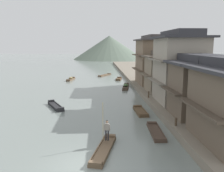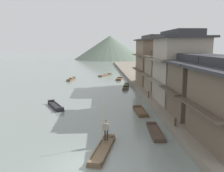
# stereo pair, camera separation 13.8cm
# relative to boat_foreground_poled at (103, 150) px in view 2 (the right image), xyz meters

# --- Properties ---
(ground_plane) EXTENTS (400.00, 400.00, 0.00)m
(ground_plane) POSITION_rel_boat_foreground_poled_xyz_m (-1.49, -1.83, -0.13)
(ground_plane) COLOR gray
(riverbank_right) EXTENTS (18.00, 110.00, 0.70)m
(riverbank_right) POSITION_rel_boat_foreground_poled_xyz_m (15.09, 28.17, 0.22)
(riverbank_right) COLOR slate
(riverbank_right) RESTS_ON ground
(boat_foreground_poled) EXTENTS (2.20, 5.03, 0.40)m
(boat_foreground_poled) POSITION_rel_boat_foreground_poled_xyz_m (0.00, 0.00, 0.00)
(boat_foreground_poled) COLOR brown
(boat_foreground_poled) RESTS_ON ground
(boatman_person) EXTENTS (0.57, 0.31, 3.04)m
(boatman_person) POSITION_rel_boat_foreground_poled_xyz_m (0.28, 1.13, 1.28)
(boatman_person) COLOR black
(boatman_person) RESTS_ON boat_foreground_poled
(boat_moored_nearest) EXTENTS (1.23, 4.00, 0.41)m
(boat_moored_nearest) POSITION_rel_boat_foreground_poled_xyz_m (4.52, 9.70, 0.00)
(boat_moored_nearest) COLOR brown
(boat_moored_nearest) RESTS_ON ground
(boat_moored_second) EXTENTS (1.97, 5.92, 0.72)m
(boat_moored_second) POSITION_rel_boat_foreground_poled_xyz_m (4.73, 25.64, 0.09)
(boat_moored_second) COLOR #423328
(boat_moored_second) RESTS_ON ground
(boat_moored_third) EXTENTS (1.61, 4.40, 0.68)m
(boat_moored_third) POSITION_rel_boat_foreground_poled_xyz_m (-6.42, 35.73, 0.10)
(boat_moored_third) COLOR brown
(boat_moored_third) RESTS_ON ground
(boat_moored_far) EXTENTS (3.59, 4.95, 0.37)m
(boat_moored_far) POSITION_rel_boat_foreground_poled_xyz_m (1.36, 42.73, -0.01)
(boat_moored_far) COLOR brown
(boat_moored_far) RESTS_ON ground
(boat_midriver_drifting) EXTENTS (1.75, 3.66, 0.44)m
(boat_midriver_drifting) POSITION_rel_boat_foreground_poled_xyz_m (4.32, 35.66, 0.02)
(boat_midriver_drifting) COLOR brown
(boat_midriver_drifting) RESTS_ON ground
(boat_midriver_upstream) EXTENTS (1.26, 4.40, 0.35)m
(boat_midriver_upstream) POSITION_rel_boat_foreground_poled_xyz_m (4.73, 3.35, -0.01)
(boat_midriver_upstream) COLOR #423328
(boat_midriver_upstream) RESTS_ON ground
(boat_upstream_distant) EXTENTS (2.76, 4.56, 0.52)m
(boat_upstream_distant) POSITION_rel_boat_foreground_poled_xyz_m (-5.68, 12.51, 0.04)
(boat_upstream_distant) COLOR #232326
(boat_upstream_distant) RESTS_ON ground
(house_waterfront_second) EXTENTS (6.51, 5.41, 6.14)m
(house_waterfront_second) POSITION_rel_boat_foreground_poled_xyz_m (9.75, 5.98, 3.58)
(house_waterfront_second) COLOR brown
(house_waterfront_second) RESTS_ON riverbank_right
(house_waterfront_tall) EXTENTS (6.24, 7.26, 8.74)m
(house_waterfront_tall) POSITION_rel_boat_foreground_poled_xyz_m (9.61, 11.99, 4.87)
(house_waterfront_tall) COLOR gray
(house_waterfront_tall) RESTS_ON riverbank_right
(house_waterfront_narrow) EXTENTS (6.55, 5.87, 6.14)m
(house_waterfront_narrow) POSITION_rel_boat_foreground_poled_xyz_m (9.77, 18.34, 3.58)
(house_waterfront_narrow) COLOR #7F705B
(house_waterfront_narrow) RESTS_ON riverbank_right
(house_waterfront_far) EXTENTS (6.67, 8.26, 8.74)m
(house_waterfront_far) POSITION_rel_boat_foreground_poled_xyz_m (9.83, 25.97, 4.86)
(house_waterfront_far) COLOR #75604C
(house_waterfront_far) RESTS_ON riverbank_right
(mooring_post_dock_near) EXTENTS (0.20, 0.20, 0.71)m
(mooring_post_dock_near) POSITION_rel_boat_foreground_poled_xyz_m (6.44, 3.19, 0.93)
(mooring_post_dock_near) COLOR #473828
(mooring_post_dock_near) RESTS_ON riverbank_right
(mooring_post_dock_mid) EXTENTS (0.20, 0.20, 0.86)m
(mooring_post_dock_mid) POSITION_rel_boat_foreground_poled_xyz_m (6.44, 14.28, 1.00)
(mooring_post_dock_mid) COLOR #473828
(mooring_post_dock_mid) RESTS_ON riverbank_right
(hill_far_west) EXTENTS (39.06, 39.06, 12.70)m
(hill_far_west) POSITION_rel_boat_foreground_poled_xyz_m (5.99, 112.47, 6.22)
(hill_far_west) COLOR #5B6B5B
(hill_far_west) RESTS_ON ground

